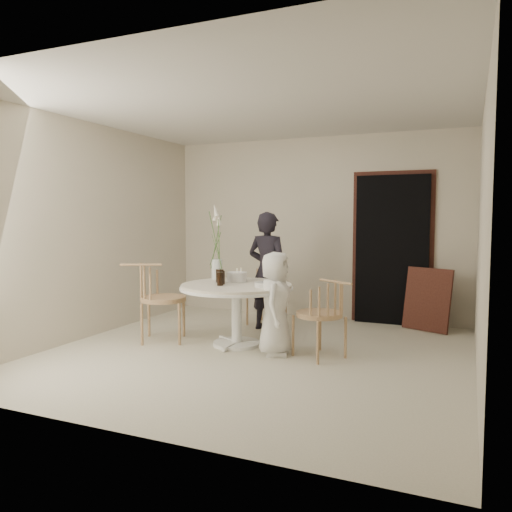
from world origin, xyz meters
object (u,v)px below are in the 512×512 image
at_px(table, 237,294).
at_px(girl, 268,271).
at_px(chair_left, 152,291).
at_px(flower_vase, 217,253).
at_px(chair_right, 327,307).
at_px(boy, 275,303).
at_px(chair_far, 271,284).
at_px(birthday_cake, 237,277).

height_order(table, girl, girl).
xyz_separation_m(chair_left, flower_vase, (0.61, 0.55, 0.44)).
relative_size(table, chair_right, 1.53).
height_order(girl, boy, girl).
bearing_deg(chair_left, chair_far, -55.99).
bearing_deg(chair_right, chair_far, -109.25).
distance_m(girl, flower_vase, 0.79).
bearing_deg(flower_vase, girl, 51.26).
bearing_deg(boy, girl, 13.78).
xyz_separation_m(chair_far, chair_left, (-0.95, -1.56, 0.06)).
distance_m(chair_far, flower_vase, 1.17).
bearing_deg(birthday_cake, girl, 80.43).
bearing_deg(table, chair_right, -8.00).
distance_m(chair_right, birthday_cake, 1.30).
distance_m(table, birthday_cake, 0.28).
bearing_deg(girl, chair_left, 53.44).
distance_m(chair_far, chair_left, 1.82).
xyz_separation_m(boy, flower_vase, (-0.99, 0.53, 0.50)).
xyz_separation_m(girl, boy, (0.53, -1.11, -0.22)).
height_order(chair_right, girl, girl).
bearing_deg(chair_right, chair_left, -57.24).
bearing_deg(flower_vase, table, -37.76).
height_order(table, chair_right, chair_right).
relative_size(girl, boy, 1.39).
xyz_separation_m(table, chair_right, (1.14, -0.16, -0.05)).
bearing_deg(chair_right, table, -66.62).
height_order(boy, birthday_cake, boy).
distance_m(chair_right, girl, 1.56).
relative_size(table, boy, 1.17).
bearing_deg(flower_vase, chair_far, 71.38).
bearing_deg(birthday_cake, chair_far, 90.23).
bearing_deg(girl, chair_far, -66.88).
relative_size(table, chair_left, 1.38).
relative_size(chair_left, birthday_cake, 3.96).
distance_m(table, chair_far, 1.35).
bearing_deg(birthday_cake, boy, -31.29).
bearing_deg(table, girl, 88.20).
bearing_deg(table, birthday_cake, 114.09).
height_order(table, chair_far, chair_far).
distance_m(girl, birthday_cake, 0.72).
height_order(chair_right, boy, boy).
relative_size(chair_left, boy, 0.84).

